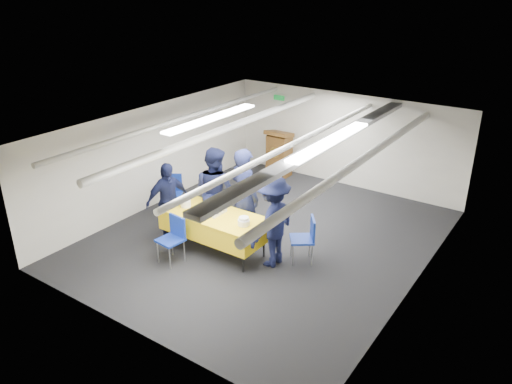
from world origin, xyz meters
TOP-DOWN VIEW (x-y plane):
  - ground at (0.00, 0.00)m, footprint 7.00×7.00m
  - room_shell at (0.09, 0.41)m, footprint 6.00×7.00m
  - serving_table at (-0.54, -0.96)m, footprint 2.06×0.90m
  - sheet_cake at (-0.63, -0.92)m, footprint 0.50×0.39m
  - plate_stack_left at (-1.18, -1.01)m, footprint 0.20×0.20m
  - plate_stack_right at (0.19, -1.01)m, footprint 0.22×0.22m
  - podium at (-1.60, 3.05)m, footprint 0.62×0.53m
  - chair_near at (-0.91, -1.67)m, footprint 0.47×0.47m
  - chair_right at (1.09, -0.32)m, footprint 0.59×0.59m
  - chair_left at (-2.36, -0.15)m, footprint 0.58×0.58m
  - sailor_a at (-0.29, -0.32)m, footprint 0.80×0.63m
  - sailor_b at (-0.98, -0.36)m, footprint 0.91×0.72m
  - sailor_c at (-1.61, -1.05)m, footprint 0.66×1.00m
  - sailor_d at (0.62, -0.74)m, footprint 0.69×1.14m

SIDE VIEW (x-z plane):
  - ground at x=0.00m, z-range 0.00..0.00m
  - chair_near at x=-0.91m, z-range 0.10..0.97m
  - chair_right at x=1.09m, z-range 0.10..0.97m
  - chair_left at x=-2.36m, z-range 0.10..0.97m
  - serving_table at x=-0.54m, z-range 0.17..0.94m
  - podium at x=-1.60m, z-range -0.01..1.24m
  - sailor_c at x=-1.61m, z-range 0.00..1.58m
  - sheet_cake at x=-0.63m, z-range 0.77..0.86m
  - plate_stack_right at x=0.19m, z-range 0.76..0.92m
  - plate_stack_left at x=-1.18m, z-range 0.76..0.95m
  - sailor_d at x=0.62m, z-range 0.00..1.72m
  - sailor_b at x=-0.98m, z-range 0.00..1.82m
  - sailor_a at x=-0.29m, z-range 0.00..1.92m
  - room_shell at x=0.09m, z-range 0.66..2.96m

